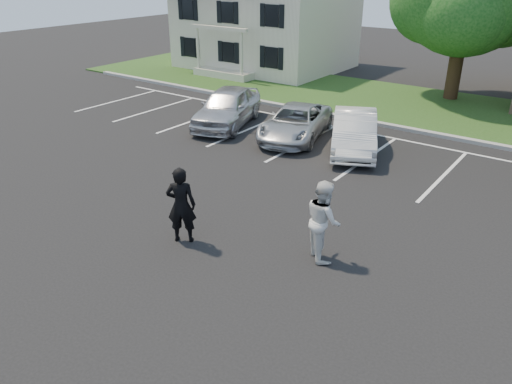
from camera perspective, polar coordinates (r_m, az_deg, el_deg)
ground_plane at (r=12.64m, az=-2.69°, el=-6.70°), size 90.00×90.00×0.00m
curb at (r=22.42m, az=16.91°, el=6.90°), size 40.00×0.30×0.15m
grass_strip at (r=26.11m, az=20.01°, el=8.87°), size 44.00×8.00×0.08m
stall_lines at (r=19.29m, az=17.58°, el=3.69°), size 34.00×5.36×0.01m
house at (r=34.66m, az=1.15°, el=20.35°), size 10.30×9.22×7.60m
man_black_suit at (r=12.72m, az=-8.54°, el=-1.49°), size 0.89×0.82×2.04m
man_white_shirt at (r=12.01m, az=7.70°, el=-3.19°), size 1.24×1.22×2.01m
car_silver_west at (r=22.08m, az=-3.30°, el=9.69°), size 3.38×5.19×1.64m
car_silver_minivan at (r=20.49m, az=4.53°, el=7.93°), size 3.24×5.04×1.29m
car_white_sedan at (r=19.33m, az=11.16°, el=6.77°), size 3.38×4.74×1.48m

